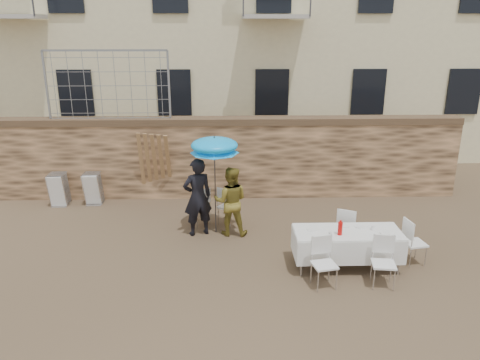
{
  "coord_description": "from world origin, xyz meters",
  "views": [
    {
      "loc": [
        0.14,
        -7.5,
        4.67
      ],
      "look_at": [
        0.4,
        2.2,
        1.4
      ],
      "focal_mm": 35.0,
      "sensor_mm": 36.0,
      "label": 1
    }
  ],
  "objects_px": {
    "woman_dress": "(231,201)",
    "table_chair_front_left": "(324,264)",
    "soda_bottle": "(340,229)",
    "couple_chair_right": "(228,206)",
    "umbrella": "(214,148)",
    "table_chair_back": "(347,228)",
    "table_chair_side": "(415,242)",
    "man_suit": "(198,197)",
    "chair_stack_right": "(95,186)",
    "couple_chair_left": "(199,206)",
    "table_chair_front_right": "(384,263)",
    "banquet_table": "(348,233)",
    "chair_stack_left": "(61,187)"
  },
  "relations": [
    {
      "from": "man_suit",
      "to": "woman_dress",
      "type": "relative_size",
      "value": 1.13
    },
    {
      "from": "couple_chair_left",
      "to": "table_chair_front_right",
      "type": "height_order",
      "value": "same"
    },
    {
      "from": "table_chair_front_right",
      "to": "chair_stack_left",
      "type": "height_order",
      "value": "table_chair_front_right"
    },
    {
      "from": "table_chair_front_left",
      "to": "chair_stack_right",
      "type": "distance_m",
      "value": 7.0
    },
    {
      "from": "soda_bottle",
      "to": "table_chair_front_right",
      "type": "bearing_deg",
      "value": -40.6
    },
    {
      "from": "table_chair_back",
      "to": "chair_stack_right",
      "type": "bearing_deg",
      "value": 0.9
    },
    {
      "from": "woman_dress",
      "to": "table_chair_side",
      "type": "xyz_separation_m",
      "value": [
        3.7,
        -1.51,
        -0.33
      ]
    },
    {
      "from": "couple_chair_left",
      "to": "banquet_table",
      "type": "relative_size",
      "value": 0.46
    },
    {
      "from": "table_chair_back",
      "to": "chair_stack_right",
      "type": "distance_m",
      "value": 6.84
    },
    {
      "from": "table_chair_side",
      "to": "chair_stack_right",
      "type": "distance_m",
      "value": 8.22
    },
    {
      "from": "soda_bottle",
      "to": "couple_chair_left",
      "type": "bearing_deg",
      "value": 141.0
    },
    {
      "from": "soda_bottle",
      "to": "table_chair_back",
      "type": "distance_m",
      "value": 1.11
    },
    {
      "from": "banquet_table",
      "to": "table_chair_front_right",
      "type": "distance_m",
      "value": 0.94
    },
    {
      "from": "banquet_table",
      "to": "soda_bottle",
      "type": "relative_size",
      "value": 8.08
    },
    {
      "from": "couple_chair_right",
      "to": "soda_bottle",
      "type": "bearing_deg",
      "value": 172.1
    },
    {
      "from": "man_suit",
      "to": "woman_dress",
      "type": "distance_m",
      "value": 0.76
    },
    {
      "from": "couple_chair_left",
      "to": "table_chair_front_right",
      "type": "distance_m",
      "value": 4.59
    },
    {
      "from": "umbrella",
      "to": "table_chair_back",
      "type": "relative_size",
      "value": 2.24
    },
    {
      "from": "man_suit",
      "to": "chair_stack_left",
      "type": "bearing_deg",
      "value": -49.34
    },
    {
      "from": "umbrella",
      "to": "soda_bottle",
      "type": "bearing_deg",
      "value": -37.17
    },
    {
      "from": "soda_bottle",
      "to": "table_chair_front_left",
      "type": "bearing_deg",
      "value": -123.69
    },
    {
      "from": "man_suit",
      "to": "umbrella",
      "type": "bearing_deg",
      "value": 173.57
    },
    {
      "from": "couple_chair_left",
      "to": "table_chair_front_left",
      "type": "distance_m",
      "value": 3.81
    },
    {
      "from": "couple_chair_right",
      "to": "couple_chair_left",
      "type": "bearing_deg",
      "value": 39.12
    },
    {
      "from": "woman_dress",
      "to": "couple_chair_right",
      "type": "distance_m",
      "value": 0.64
    },
    {
      "from": "umbrella",
      "to": "chair_stack_left",
      "type": "height_order",
      "value": "umbrella"
    },
    {
      "from": "banquet_table",
      "to": "soda_bottle",
      "type": "xyz_separation_m",
      "value": [
        -0.2,
        -0.15,
        0.17
      ]
    },
    {
      "from": "banquet_table",
      "to": "table_chair_back",
      "type": "xyz_separation_m",
      "value": [
        0.2,
        0.8,
        -0.25
      ]
    },
    {
      "from": "table_chair_front_left",
      "to": "table_chair_front_right",
      "type": "distance_m",
      "value": 1.1
    },
    {
      "from": "banquet_table",
      "to": "table_chair_side",
      "type": "height_order",
      "value": "table_chair_side"
    },
    {
      "from": "woman_dress",
      "to": "table_chair_front_right",
      "type": "distance_m",
      "value": 3.68
    },
    {
      "from": "soda_bottle",
      "to": "table_chair_front_left",
      "type": "height_order",
      "value": "soda_bottle"
    },
    {
      "from": "chair_stack_right",
      "to": "umbrella",
      "type": "bearing_deg",
      "value": -31.15
    },
    {
      "from": "table_chair_back",
      "to": "man_suit",
      "type": "bearing_deg",
      "value": 12.21
    },
    {
      "from": "soda_bottle",
      "to": "table_chair_side",
      "type": "height_order",
      "value": "soda_bottle"
    },
    {
      "from": "man_suit",
      "to": "chair_stack_right",
      "type": "xyz_separation_m",
      "value": [
        -2.93,
        2.11,
        -0.45
      ]
    },
    {
      "from": "banquet_table",
      "to": "chair_stack_left",
      "type": "height_order",
      "value": "chair_stack_left"
    },
    {
      "from": "woman_dress",
      "to": "table_chair_front_left",
      "type": "xyz_separation_m",
      "value": [
        1.7,
        -2.36,
        -0.33
      ]
    },
    {
      "from": "soda_bottle",
      "to": "table_chair_front_right",
      "type": "xyz_separation_m",
      "value": [
        0.7,
        -0.6,
        -0.43
      ]
    },
    {
      "from": "table_chair_side",
      "to": "chair_stack_left",
      "type": "bearing_deg",
      "value": 56.49
    },
    {
      "from": "table_chair_side",
      "to": "chair_stack_left",
      "type": "height_order",
      "value": "table_chair_side"
    },
    {
      "from": "soda_bottle",
      "to": "table_chair_back",
      "type": "height_order",
      "value": "soda_bottle"
    },
    {
      "from": "banquet_table",
      "to": "chair_stack_left",
      "type": "relative_size",
      "value": 2.28
    },
    {
      "from": "table_chair_front_left",
      "to": "table_chair_front_right",
      "type": "xyz_separation_m",
      "value": [
        1.1,
        0.0,
        0.0
      ]
    },
    {
      "from": "woman_dress",
      "to": "table_chair_front_left",
      "type": "height_order",
      "value": "woman_dress"
    },
    {
      "from": "umbrella",
      "to": "couple_chair_right",
      "type": "height_order",
      "value": "umbrella"
    },
    {
      "from": "banquet_table",
      "to": "man_suit",
      "type": "bearing_deg",
      "value": 152.2
    },
    {
      "from": "table_chair_back",
      "to": "umbrella",
      "type": "bearing_deg",
      "value": 8.51
    },
    {
      "from": "soda_bottle",
      "to": "table_chair_front_right",
      "type": "relative_size",
      "value": 0.27
    },
    {
      "from": "table_chair_side",
      "to": "soda_bottle",
      "type": "bearing_deg",
      "value": 88.99
    }
  ]
}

